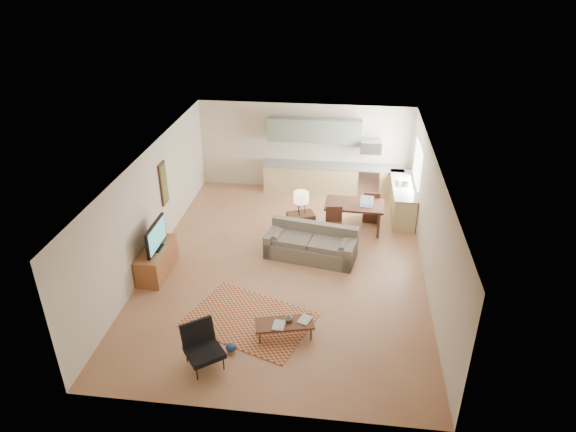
# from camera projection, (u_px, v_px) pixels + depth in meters

# --- Properties ---
(room) EXTENTS (9.00, 9.00, 9.00)m
(room) POSITION_uv_depth(u_px,v_px,m) (286.00, 214.00, 11.79)
(room) COLOR #A36C49
(room) RESTS_ON ground
(kitchen_counter_back) EXTENTS (4.26, 0.64, 0.92)m
(kitchen_counter_back) POSITION_uv_depth(u_px,v_px,m) (332.00, 179.00, 15.77)
(kitchen_counter_back) COLOR tan
(kitchen_counter_back) RESTS_ON ground
(kitchen_counter_right) EXTENTS (0.64, 2.26, 0.92)m
(kitchen_counter_right) POSITION_uv_depth(u_px,v_px,m) (402.00, 199.00, 14.52)
(kitchen_counter_right) COLOR tan
(kitchen_counter_right) RESTS_ON ground
(kitchen_range) EXTENTS (0.62, 0.62, 0.90)m
(kitchen_range) POSITION_uv_depth(u_px,v_px,m) (368.00, 181.00, 15.66)
(kitchen_range) COLOR #A5A8AD
(kitchen_range) RESTS_ON ground
(kitchen_microwave) EXTENTS (0.62, 0.40, 0.35)m
(kitchen_microwave) POSITION_uv_depth(u_px,v_px,m) (371.00, 147.00, 15.17)
(kitchen_microwave) COLOR #A5A8AD
(kitchen_microwave) RESTS_ON room
(upper_cabinets) EXTENTS (2.80, 0.34, 0.70)m
(upper_cabinets) POSITION_uv_depth(u_px,v_px,m) (314.00, 130.00, 15.28)
(upper_cabinets) COLOR gray
(upper_cabinets) RESTS_ON room
(window_right) EXTENTS (0.02, 1.40, 1.05)m
(window_right) POSITION_uv_depth(u_px,v_px,m) (417.00, 164.00, 13.98)
(window_right) COLOR white
(window_right) RESTS_ON room
(wall_art_left) EXTENTS (0.06, 0.42, 1.10)m
(wall_art_left) POSITION_uv_depth(u_px,v_px,m) (164.00, 183.00, 12.83)
(wall_art_left) COLOR olive
(wall_art_left) RESTS_ON room
(triptych) EXTENTS (1.70, 0.04, 0.50)m
(triptych) POSITION_uv_depth(u_px,v_px,m) (301.00, 135.00, 15.54)
(triptych) COLOR beige
(triptych) RESTS_ON room
(rug) EXTENTS (2.89, 2.45, 0.02)m
(rug) POSITION_uv_depth(u_px,v_px,m) (249.00, 320.00, 10.54)
(rug) COLOR #97351F
(rug) RESTS_ON floor
(sofa) EXTENTS (2.42, 1.39, 0.79)m
(sofa) POSITION_uv_depth(u_px,v_px,m) (311.00, 243.00, 12.51)
(sofa) COLOR #655D4F
(sofa) RESTS_ON floor
(coffee_table) EXTENTS (1.22, 0.72, 0.34)m
(coffee_table) POSITION_uv_depth(u_px,v_px,m) (284.00, 329.00, 10.03)
(coffee_table) COLOR #4E2917
(coffee_table) RESTS_ON floor
(book_a) EXTENTS (0.27, 0.33, 0.03)m
(book_a) POSITION_uv_depth(u_px,v_px,m) (273.00, 325.00, 9.88)
(book_a) COLOR maroon
(book_a) RESTS_ON coffee_table
(book_b) EXTENTS (0.42, 0.45, 0.02)m
(book_b) POSITION_uv_depth(u_px,v_px,m) (300.00, 318.00, 10.06)
(book_b) COLOR navy
(book_b) RESTS_ON coffee_table
(vase) EXTENTS (0.22, 0.22, 0.17)m
(vase) POSITION_uv_depth(u_px,v_px,m) (289.00, 317.00, 9.96)
(vase) COLOR black
(vase) RESTS_ON coffee_table
(armchair) EXTENTS (1.00, 1.00, 0.82)m
(armchair) POSITION_uv_depth(u_px,v_px,m) (204.00, 349.00, 9.22)
(armchair) COLOR black
(armchair) RESTS_ON floor
(tv_credenza) EXTENTS (0.55, 1.42, 0.66)m
(tv_credenza) POSITION_uv_depth(u_px,v_px,m) (157.00, 260.00, 11.94)
(tv_credenza) COLOR brown
(tv_credenza) RESTS_ON floor
(tv) EXTENTS (0.11, 1.10, 0.66)m
(tv) POSITION_uv_depth(u_px,v_px,m) (156.00, 236.00, 11.63)
(tv) COLOR black
(tv) RESTS_ON tv_credenza
(console_table) EXTENTS (0.79, 0.67, 0.78)m
(console_table) POSITION_uv_depth(u_px,v_px,m) (301.00, 227.00, 13.24)
(console_table) COLOR #391E15
(console_table) RESTS_ON floor
(table_lamp) EXTENTS (0.51, 0.51, 0.62)m
(table_lamp) POSITION_uv_depth(u_px,v_px,m) (301.00, 203.00, 12.91)
(table_lamp) COLOR beige
(table_lamp) RESTS_ON console_table
(dining_table) EXTENTS (1.58, 0.96, 0.78)m
(dining_table) POSITION_uv_depth(u_px,v_px,m) (354.00, 217.00, 13.74)
(dining_table) COLOR #391E15
(dining_table) RESTS_ON floor
(dining_chair_near) EXTENTS (0.48, 0.50, 0.90)m
(dining_chair_near) POSITION_uv_depth(u_px,v_px,m) (334.00, 225.00, 13.20)
(dining_chair_near) COLOR #391E15
(dining_chair_near) RESTS_ON floor
(dining_chair_far) EXTENTS (0.48, 0.50, 0.92)m
(dining_chair_far) POSITION_uv_depth(u_px,v_px,m) (372.00, 205.00, 14.22)
(dining_chair_far) COLOR #391E15
(dining_chair_far) RESTS_ON floor
(laptop) EXTENTS (0.36, 0.29, 0.25)m
(laptop) POSITION_uv_depth(u_px,v_px,m) (367.00, 202.00, 13.38)
(laptop) COLOR #A5A8AD
(laptop) RESTS_ON dining_table
(soap_bottle) EXTENTS (0.09, 0.09, 0.19)m
(soap_bottle) POSITION_uv_depth(u_px,v_px,m) (400.00, 179.00, 14.41)
(soap_bottle) COLOR beige
(soap_bottle) RESTS_ON kitchen_counter_right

